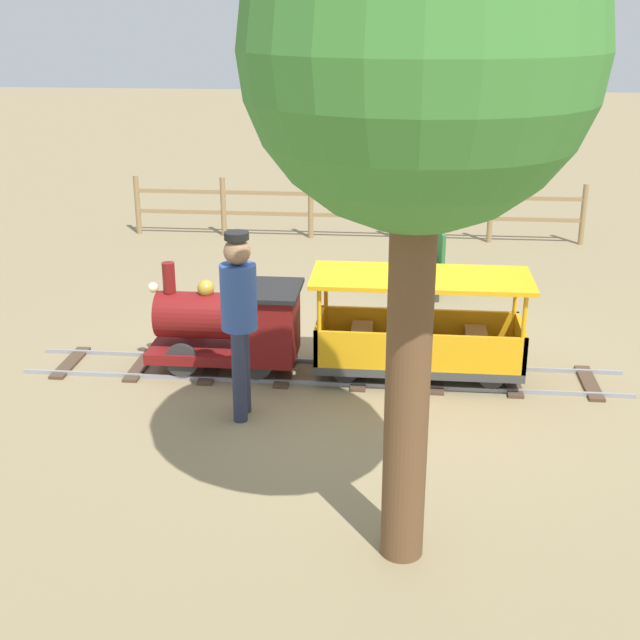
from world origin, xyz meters
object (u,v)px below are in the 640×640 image
(oak_tree_near, at_px, (420,58))
(park_bench, at_px, (424,255))
(conductor_person, at_px, (239,311))
(passenger_car, at_px, (419,336))
(locomotive, at_px, (233,324))

(oak_tree_near, bearing_deg, park_bench, -2.24)
(conductor_person, distance_m, oak_tree_near, 3.10)
(park_bench, bearing_deg, oak_tree_near, 177.76)
(conductor_person, bearing_deg, passenger_car, -57.67)
(passenger_car, height_order, park_bench, passenger_car)
(locomotive, xyz_separation_m, oak_tree_near, (-2.77, -1.63, 2.56))
(locomotive, height_order, passenger_car, locomotive)
(locomotive, height_order, oak_tree_near, oak_tree_near)
(locomotive, relative_size, conductor_person, 0.89)
(locomotive, bearing_deg, passenger_car, -90.00)
(locomotive, bearing_deg, park_bench, -33.10)
(passenger_car, distance_m, conductor_person, 1.85)
(park_bench, height_order, oak_tree_near, oak_tree_near)
(park_bench, bearing_deg, conductor_person, 157.15)
(locomotive, height_order, conductor_person, conductor_person)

